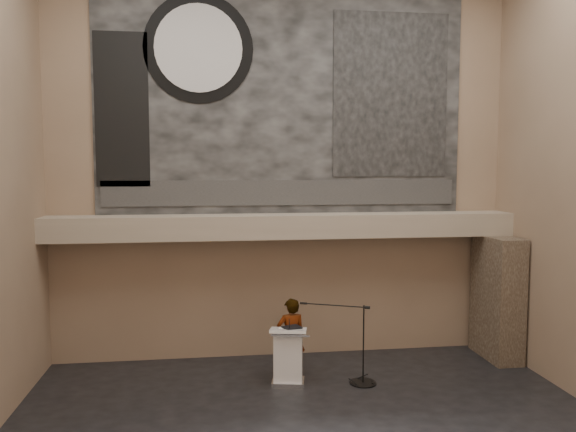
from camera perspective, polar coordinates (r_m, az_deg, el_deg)
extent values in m
cube|color=#866C55|center=(12.36, -0.50, 5.18)|extent=(10.00, 0.02, 8.50)
cube|color=#866C55|center=(4.54, 12.48, 5.36)|extent=(10.00, 0.02, 8.50)
cube|color=gray|center=(12.03, -0.26, -1.02)|extent=(10.00, 0.80, 0.50)
cylinder|color=#B2893D|center=(11.91, -7.89, -2.49)|extent=(0.04, 0.04, 0.06)
cylinder|color=#B2893D|center=(12.40, 8.52, -2.20)|extent=(0.04, 0.04, 0.06)
cube|color=black|center=(12.42, -0.49, 11.89)|extent=(8.00, 0.05, 5.00)
cube|color=#2D2D2D|center=(12.30, -0.46, 2.38)|extent=(7.76, 0.02, 0.55)
cylinder|color=black|center=(12.44, -9.08, 16.48)|extent=(2.30, 0.02, 2.30)
cylinder|color=silver|center=(12.42, -9.08, 16.50)|extent=(1.84, 0.02, 1.84)
cube|color=black|center=(12.91, 10.39, 11.99)|extent=(2.60, 0.02, 3.60)
cube|color=black|center=(12.38, -16.54, 10.30)|extent=(1.10, 0.02, 3.20)
cube|color=#413428|center=(13.30, 20.49, -7.74)|extent=(0.60, 1.40, 2.70)
cube|color=silver|center=(11.39, 0.02, -16.48)|extent=(0.70, 0.59, 0.08)
cube|color=white|center=(11.21, 0.02, -14.01)|extent=(0.61, 0.48, 0.96)
cube|color=white|center=(11.04, 0.04, -11.54)|extent=(0.78, 0.63, 0.13)
cube|color=black|center=(11.05, 0.41, -11.26)|extent=(0.40, 0.36, 0.04)
cube|color=white|center=(10.99, -0.46, -11.43)|extent=(0.28, 0.33, 0.00)
imported|color=silver|center=(11.51, 0.30, -12.24)|extent=(0.62, 0.45, 1.60)
cylinder|color=black|center=(11.51, 7.62, -16.44)|extent=(0.52, 0.52, 0.02)
cylinder|color=black|center=(11.25, 7.67, -12.81)|extent=(0.03, 0.03, 1.55)
cylinder|color=black|center=(11.14, 4.63, -9.03)|extent=(1.23, 0.54, 0.02)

